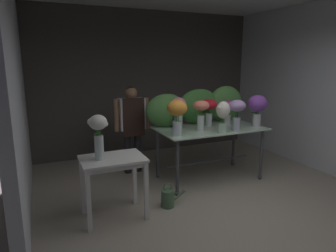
% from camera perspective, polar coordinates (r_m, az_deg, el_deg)
% --- Properties ---
extents(ground_plane, '(7.79, 7.79, 0.00)m').
position_cam_1_polar(ground_plane, '(5.21, 3.02, -9.64)').
color(ground_plane, '#9E9384').
extents(wall_back, '(4.89, 0.12, 2.96)m').
position_cam_1_polar(wall_back, '(6.48, -3.95, 8.16)').
color(wall_back, '#4C4742').
rests_on(wall_back, ground).
extents(wall_left, '(0.12, 3.66, 2.96)m').
position_cam_1_polar(wall_left, '(4.34, -27.02, 4.84)').
color(wall_left, silver).
rests_on(wall_left, ground).
extents(wall_right, '(0.12, 3.66, 2.96)m').
position_cam_1_polar(wall_right, '(6.35, 23.46, 7.10)').
color(wall_right, silver).
rests_on(wall_right, ground).
extents(display_table_glass, '(1.74, 0.97, 0.88)m').
position_cam_1_polar(display_table_glass, '(4.97, 7.93, -1.85)').
color(display_table_glass, '#B3D3BA').
rests_on(display_table_glass, ground).
extents(side_table_white, '(0.77, 0.56, 0.79)m').
position_cam_1_polar(side_table_white, '(3.78, -10.46, -7.50)').
color(side_table_white, white).
rests_on(side_table_white, ground).
extents(florist, '(0.62, 0.24, 1.52)m').
position_cam_1_polar(florist, '(5.20, -6.86, 1.04)').
color(florist, '#232328').
rests_on(florist, ground).
extents(foliage_backdrop, '(1.86, 0.30, 0.64)m').
position_cam_1_polar(foliage_backdrop, '(5.18, 5.75, 3.68)').
color(foliage_backdrop, '#477F3D').
rests_on(foliage_backdrop, display_table_glass).
extents(vase_magenta_roses, '(0.21, 0.20, 0.41)m').
position_cam_1_polar(vase_magenta_roses, '(5.23, 11.28, 3.04)').
color(vase_magenta_roses, silver).
rests_on(vase_magenta_roses, display_table_glass).
extents(vase_crimson_carnations, '(0.27, 0.27, 0.45)m').
position_cam_1_polar(vase_crimson_carnations, '(5.03, 7.81, 3.43)').
color(vase_crimson_carnations, silver).
rests_on(vase_crimson_carnations, display_table_glass).
extents(vase_lilac_anemones, '(0.27, 0.27, 0.48)m').
position_cam_1_polar(vase_lilac_anemones, '(4.77, 12.95, 2.96)').
color(vase_lilac_anemones, silver).
rests_on(vase_lilac_anemones, display_table_glass).
extents(vase_sunset_hydrangea, '(0.29, 0.29, 0.53)m').
position_cam_1_polar(vase_sunset_hydrangea, '(4.30, 1.78, 2.58)').
color(vase_sunset_hydrangea, silver).
rests_on(vase_sunset_hydrangea, display_table_glass).
extents(vase_rosy_ranunculus, '(0.26, 0.24, 0.50)m').
position_cam_1_polar(vase_rosy_ranunculus, '(4.79, 2.01, 3.13)').
color(vase_rosy_ranunculus, silver).
rests_on(vase_rosy_ranunculus, display_table_glass).
extents(vase_ivory_stock, '(0.22, 0.20, 0.48)m').
position_cam_1_polar(vase_ivory_stock, '(4.56, 10.43, 2.38)').
color(vase_ivory_stock, silver).
rests_on(vase_ivory_stock, display_table_glass).
extents(vase_coral_snapdragons, '(0.27, 0.26, 0.47)m').
position_cam_1_polar(vase_coral_snapdragons, '(4.67, 6.34, 2.96)').
color(vase_coral_snapdragons, silver).
rests_on(vase_coral_snapdragons, display_table_glass).
extents(vase_violet_peonies, '(0.32, 0.32, 0.52)m').
position_cam_1_polar(vase_violet_peonies, '(5.17, 16.67, 3.65)').
color(vase_violet_peonies, silver).
rests_on(vase_violet_peonies, display_table_glass).
extents(vase_white_roses_tall, '(0.24, 0.21, 0.54)m').
position_cam_1_polar(vase_white_roses_tall, '(3.63, -13.15, -1.12)').
color(vase_white_roses_tall, silver).
rests_on(vase_white_roses_tall, side_table_white).
extents(watering_can, '(0.35, 0.18, 0.34)m').
position_cam_1_polar(watering_can, '(4.18, 0.00, -13.51)').
color(watering_can, '#4C704C').
rests_on(watering_can, ground).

